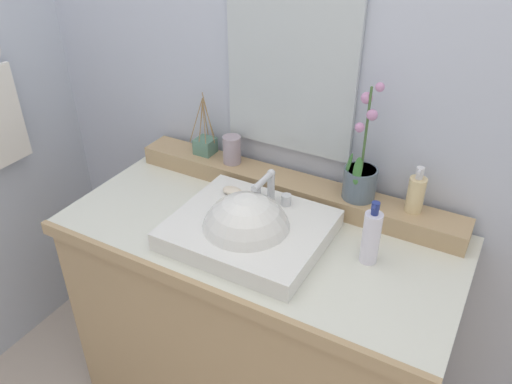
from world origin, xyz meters
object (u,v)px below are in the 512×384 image
Objects in this scene: tumbler_cup at (232,150)px; hand_towel at (2,117)px; lotion_bottle at (371,237)px; reed_diffuser at (205,145)px; potted_plant at (360,175)px; soap_bar at (232,191)px; sink_basin at (247,234)px; soap_dispenser at (416,193)px.

tumbler_cup is 0.27× the size of hand_towel.
reed_diffuser is at bearing 162.56° from lotion_bottle.
soap_bar is at bearing -154.82° from potted_plant.
sink_basin is 0.18m from soap_bar.
sink_basin reaches higher than tumbler_cup.
potted_plant reaches higher than soap_dispenser.
hand_towel is (-0.91, -0.13, 0.12)m from soap_bar.
potted_plant is at bearing 25.18° from soap_bar.
potted_plant is at bearing 13.30° from hand_towel.
reed_diffuser reaches higher than tumbler_cup.
sink_basin is 0.37m from lotion_bottle.
hand_towel is (-1.46, -0.31, 0.06)m from soap_dispenser.
hand_towel is at bearing -171.91° from soap_bar.
reed_diffuser is (-0.12, 0.01, -0.02)m from tumbler_cup.
reed_diffuser reaches higher than soap_bar.
lotion_bottle is (-0.06, -0.22, -0.04)m from soap_dispenser.
hand_towel reaches higher than tumbler_cup.
tumbler_cup is (-0.48, 0.00, -0.03)m from potted_plant.
potted_plant is 1.04× the size of hand_towel.
potted_plant reaches higher than tumbler_cup.
tumbler_cup is 0.13m from reed_diffuser.
potted_plant is 1.63× the size of reed_diffuser.
sink_basin is at bearing -43.96° from soap_bar.
reed_diffuser is 0.75m from lotion_bottle.
tumbler_cup is at bearing -6.12° from reed_diffuser.
lotion_bottle is at bearing 13.60° from sink_basin.
soap_dispenser is 0.78m from reed_diffuser.
sink_basin is at bearing -129.35° from potted_plant.
lotion_bottle reaches higher than soap_bar.
sink_basin is 2.30× the size of lotion_bottle.
soap_bar is 0.19× the size of hand_towel.
reed_diffuser is (-0.23, 0.19, 0.03)m from soap_bar.
hand_towel is (-0.81, -0.30, 0.07)m from tumbler_cup.
lotion_bottle reaches higher than tumbler_cup.
hand_towel is at bearing -159.38° from tumbler_cup.
tumbler_cup is 0.87m from hand_towel.
lotion_bottle is (0.59, -0.21, -0.03)m from tumbler_cup.
sink_basin is 3.03× the size of soap_dispenser.
tumbler_cup is at bearing 179.92° from potted_plant.
tumbler_cup is at bearing -179.21° from soap_dispenser.
lotion_bottle is 1.40m from hand_towel.
soap_dispenser is (0.54, 0.18, 0.06)m from soap_bar.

